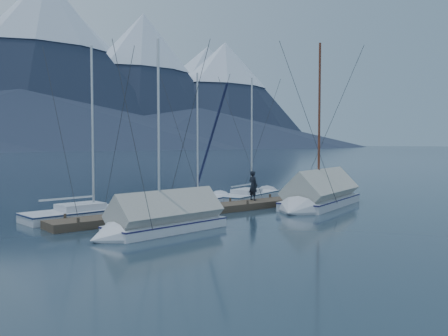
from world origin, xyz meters
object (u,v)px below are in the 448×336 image
at_px(sailboat_open_left, 103,213).
at_px(person, 253,185).
at_px(sailboat_open_mid, 202,202).
at_px(sailboat_covered_near, 317,198).
at_px(sailboat_covered_far, 157,222).
at_px(sailboat_open_right, 255,196).

relative_size(sailboat_open_left, person, 5.39).
distance_m(sailboat_open_mid, sailboat_covered_near, 6.44).
relative_size(sailboat_open_left, sailboat_open_mid, 1.08).
height_order(sailboat_open_left, person, sailboat_open_left).
bearing_deg(sailboat_open_left, sailboat_covered_far, -92.00).
relative_size(sailboat_open_right, person, 5.08).
distance_m(sailboat_open_left, sailboat_open_mid, 6.37).
bearing_deg(sailboat_open_mid, sailboat_covered_far, -138.15).
distance_m(sailboat_open_left, sailboat_covered_near, 11.30).
height_order(sailboat_open_left, sailboat_covered_far, sailboat_open_left).
xyz_separation_m(sailboat_open_left, person, (7.90, -1.97, 1.00)).
relative_size(sailboat_open_mid, person, 4.99).
xyz_separation_m(sailboat_open_mid, sailboat_open_right, (4.34, 0.30, 0.00)).
bearing_deg(sailboat_open_right, person, -134.29).
height_order(sailboat_open_right, sailboat_covered_far, sailboat_open_right).
height_order(sailboat_open_left, sailboat_covered_near, sailboat_covered_near).
xyz_separation_m(sailboat_covered_near, person, (-2.51, 2.42, 0.66)).
height_order(sailboat_covered_near, sailboat_covered_far, sailboat_covered_near).
relative_size(sailboat_open_mid, sailboat_covered_near, 0.82).
height_order(sailboat_open_right, person, sailboat_open_right).
relative_size(sailboat_open_left, sailboat_covered_far, 1.07).
height_order(sailboat_open_mid, sailboat_covered_near, sailboat_covered_near).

